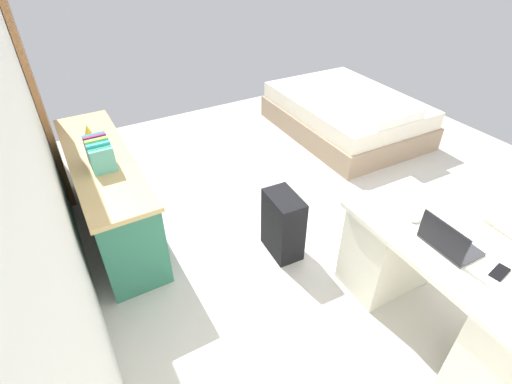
% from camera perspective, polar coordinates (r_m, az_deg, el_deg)
% --- Properties ---
extents(ground_plane, '(5.62, 5.62, 0.00)m').
position_cam_1_polar(ground_plane, '(3.77, 10.43, -2.96)').
color(ground_plane, beige).
extents(wall_back, '(4.62, 0.10, 2.78)m').
position_cam_1_polar(wall_back, '(2.36, -30.89, 7.23)').
color(wall_back, silver).
rests_on(wall_back, ground_plane).
extents(door_wooden, '(0.88, 0.05, 2.04)m').
position_cam_1_polar(door_wooden, '(4.14, -29.85, 12.83)').
color(door_wooden, '#936038').
rests_on(door_wooden, ground_plane).
extents(desk, '(1.46, 0.70, 0.73)m').
position_cam_1_polar(desk, '(2.81, 26.28, -12.93)').
color(desk, silver).
rests_on(desk, ground_plane).
extents(credenza, '(1.80, 0.48, 0.74)m').
position_cam_1_polar(credenza, '(3.55, -20.86, -0.19)').
color(credenza, '#2D7056').
rests_on(credenza, ground_plane).
extents(bed, '(1.93, 1.45, 0.58)m').
position_cam_1_polar(bed, '(5.15, 13.14, 11.12)').
color(bed, gray).
rests_on(bed, ground_plane).
extents(suitcase_black, '(0.37, 0.24, 0.56)m').
position_cam_1_polar(suitcase_black, '(3.15, 4.00, -4.85)').
color(suitcase_black, black).
rests_on(suitcase_black, ground_plane).
extents(laptop, '(0.32, 0.23, 0.21)m').
position_cam_1_polar(laptop, '(2.52, 26.44, -6.59)').
color(laptop, '#333338').
rests_on(laptop, desk).
extents(computer_mouse, '(0.06, 0.10, 0.03)m').
position_cam_1_polar(computer_mouse, '(2.67, 22.66, -3.67)').
color(computer_mouse, white).
rests_on(computer_mouse, desk).
extents(cell_phone_near_laptop, '(0.09, 0.15, 0.01)m').
position_cam_1_polar(cell_phone_near_laptop, '(2.54, 32.34, -9.99)').
color(cell_phone_near_laptop, black).
rests_on(cell_phone_near_laptop, desk).
extents(book_row, '(0.28, 0.17, 0.23)m').
position_cam_1_polar(book_row, '(3.18, -22.10, 5.33)').
color(book_row, '#5BAE9D').
rests_on(book_row, credenza).
extents(figurine_small, '(0.08, 0.08, 0.11)m').
position_cam_1_polar(figurine_small, '(3.70, -23.63, 8.36)').
color(figurine_small, gold).
rests_on(figurine_small, credenza).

